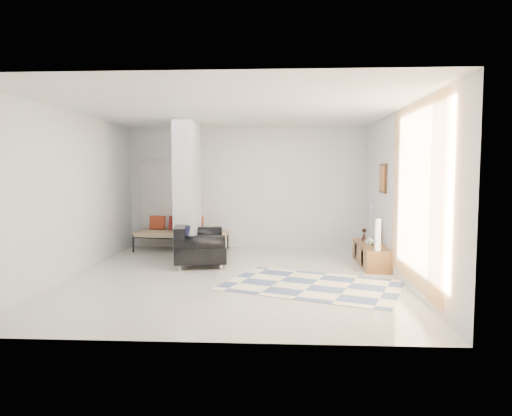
{
  "coord_description": "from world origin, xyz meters",
  "views": [
    {
      "loc": [
        0.79,
        -7.61,
        1.8
      ],
      "look_at": [
        0.35,
        0.6,
        1.12
      ],
      "focal_mm": 32.0,
      "sensor_mm": 36.0,
      "label": 1
    }
  ],
  "objects": [
    {
      "name": "media_console",
      "position": [
        2.52,
        1.09,
        0.21
      ],
      "size": [
        0.45,
        1.62,
        0.8
      ],
      "color": "brown",
      "rests_on": "floor"
    },
    {
      "name": "floor",
      "position": [
        0.0,
        0.0,
        0.0
      ],
      "size": [
        6.0,
        6.0,
        0.0
      ],
      "primitive_type": "plane",
      "color": "beige",
      "rests_on": "ground"
    },
    {
      "name": "curtain",
      "position": [
        2.67,
        -1.15,
        1.45
      ],
      "size": [
        0.0,
        2.55,
        2.55
      ],
      "primitive_type": "plane",
      "rotation": [
        1.57,
        0.0,
        1.57
      ],
      "color": "#FFAC43",
      "rests_on": "wall_right"
    },
    {
      "name": "loveseat",
      "position": [
        -0.83,
        1.15,
        0.35
      ],
      "size": [
        1.2,
        1.75,
        0.76
      ],
      "rotation": [
        0.0,
        0.0,
        0.17
      ],
      "color": "silver",
      "rests_on": "floor"
    },
    {
      "name": "hallway_door",
      "position": [
        -2.1,
        2.96,
        1.02
      ],
      "size": [
        0.85,
        0.06,
        2.04
      ],
      "primitive_type": "cube",
      "color": "beige",
      "rests_on": "floor"
    },
    {
      "name": "ceiling",
      "position": [
        0.0,
        0.0,
        2.8
      ],
      "size": [
        6.0,
        6.0,
        0.0
      ],
      "primitive_type": "plane",
      "rotation": [
        3.14,
        0.0,
        0.0
      ],
      "color": "white",
      "rests_on": "wall_back"
    },
    {
      "name": "wall_right",
      "position": [
        2.75,
        0.0,
        1.4
      ],
      "size": [
        0.0,
        6.0,
        6.0
      ],
      "primitive_type": "plane",
      "rotation": [
        1.57,
        0.0,
        -1.57
      ],
      "color": "silver",
      "rests_on": "ground"
    },
    {
      "name": "daybed",
      "position": [
        -1.45,
        2.47,
        0.41
      ],
      "size": [
        2.06,
        1.05,
        0.77
      ],
      "rotation": [
        0.0,
        0.0,
        -0.11
      ],
      "color": "black",
      "rests_on": "floor"
    },
    {
      "name": "wall_art",
      "position": [
        2.72,
        1.09,
        1.65
      ],
      "size": [
        0.04,
        0.45,
        0.55
      ],
      "primitive_type": "cube",
      "color": "#3C2210",
      "rests_on": "wall_right"
    },
    {
      "name": "area_rug",
      "position": [
        1.29,
        -0.55,
        0.01
      ],
      "size": [
        3.11,
        2.6,
        0.01
      ],
      "primitive_type": "cube",
      "rotation": [
        0.0,
        0.0,
        -0.37
      ],
      "color": "#F2E8B9",
      "rests_on": "floor"
    },
    {
      "name": "bronze_figurine",
      "position": [
        2.47,
        1.53,
        0.52
      ],
      "size": [
        0.14,
        0.14,
        0.25
      ],
      "primitive_type": null,
      "rotation": [
        0.0,
        0.0,
        0.16
      ],
      "color": "black",
      "rests_on": "media_console"
    },
    {
      "name": "wall_left",
      "position": [
        -2.75,
        0.0,
        1.4
      ],
      "size": [
        0.0,
        6.0,
        6.0
      ],
      "primitive_type": "plane",
      "rotation": [
        1.57,
        0.0,
        1.57
      ],
      "color": "silver",
      "rests_on": "ground"
    },
    {
      "name": "cylinder_lamp",
      "position": [
        2.5,
        0.39,
        0.68
      ],
      "size": [
        0.1,
        0.1,
        0.55
      ],
      "primitive_type": "cylinder",
      "color": "beige",
      "rests_on": "media_console"
    },
    {
      "name": "partition_column",
      "position": [
        -1.1,
        1.6,
        1.4
      ],
      "size": [
        0.35,
        1.2,
        2.8
      ],
      "primitive_type": "cube",
      "color": "silver",
      "rests_on": "floor"
    },
    {
      "name": "wall_back",
      "position": [
        0.0,
        3.0,
        1.4
      ],
      "size": [
        6.0,
        0.0,
        6.0
      ],
      "primitive_type": "plane",
      "rotation": [
        1.57,
        0.0,
        0.0
      ],
      "color": "silver",
      "rests_on": "ground"
    },
    {
      "name": "vase",
      "position": [
        2.47,
        0.96,
        0.49
      ],
      "size": [
        0.2,
        0.2,
        0.19
      ],
      "primitive_type": "imported",
      "rotation": [
        0.0,
        0.0,
        0.1
      ],
      "color": "silver",
      "rests_on": "media_console"
    },
    {
      "name": "wall_front",
      "position": [
        0.0,
        -3.0,
        1.4
      ],
      "size": [
        6.0,
        0.0,
        6.0
      ],
      "primitive_type": "plane",
      "rotation": [
        -1.57,
        0.0,
        0.0
      ],
      "color": "silver",
      "rests_on": "ground"
    }
  ]
}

